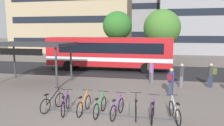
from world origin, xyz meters
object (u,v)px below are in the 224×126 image
commuter_navy_pack_3 (182,74)px  commuter_olive_pack_4 (151,70)px  parked_bicycle_orange_2 (84,105)px  street_tree_0 (162,28)px  parked_bicycle_white_7 (175,112)px  transit_shelter (32,45)px  parked_bicycle_purple_1 (66,105)px  commuter_olive_pack_0 (211,74)px  parked_bicycle_green_3 (100,107)px  street_tree_1 (117,26)px  parked_bicycle_purple_4 (117,108)px  city_bus (108,52)px  commuter_maroon_pack_1 (171,80)px  parked_bicycle_black_5 (136,109)px  parked_bicycle_black_0 (53,102)px  parked_bicycle_purple_6 (153,111)px

commuter_navy_pack_3 → commuter_olive_pack_4: (-2.04, 0.77, 0.02)m
parked_bicycle_orange_2 → street_tree_0: bearing=-9.8°
parked_bicycle_white_7 → transit_shelter: 11.12m
parked_bicycle_purple_1 → commuter_navy_pack_3: (5.87, 5.84, 0.56)m
parked_bicycle_orange_2 → commuter_olive_pack_0: size_ratio=1.05×
parked_bicycle_purple_1 → parked_bicycle_green_3: same height
parked_bicycle_orange_2 → parked_bicycle_green_3: 0.79m
commuter_navy_pack_3 → street_tree_1: bearing=-145.5°
parked_bicycle_white_7 → street_tree_1: bearing=7.3°
parked_bicycle_purple_4 → city_bus: bearing=24.5°
parked_bicycle_purple_4 → street_tree_0: bearing=2.4°
commuter_maroon_pack_1 → parked_bicycle_purple_1: bearing=147.1°
parked_bicycle_green_3 → parked_bicycle_black_5: size_ratio=1.00×
city_bus → parked_bicycle_purple_1: bearing=92.6°
street_tree_0 → commuter_olive_pack_4: bearing=-95.6°
parked_bicycle_purple_4 → parked_bicycle_black_5: (0.81, 0.13, 0.00)m
parked_bicycle_black_5 → parked_bicycle_white_7: same height
commuter_olive_pack_4 → parked_bicycle_black_0: bearing=-64.9°
commuter_maroon_pack_1 → street_tree_1: size_ratio=0.27×
parked_bicycle_purple_4 → parked_bicycle_white_7: size_ratio=1.00×
parked_bicycle_green_3 → commuter_olive_pack_0: 8.73m
parked_bicycle_purple_4 → commuter_olive_pack_0: 8.22m
parked_bicycle_purple_1 → parked_bicycle_purple_4: (2.44, 0.01, 0.00)m
parked_bicycle_green_3 → parked_bicycle_black_5: 1.62m
commuter_navy_pack_3 → parked_bicycle_black_0: bearing=-46.7°
city_bus → parked_bicycle_black_5: 11.88m
parked_bicycle_purple_6 → commuter_navy_pack_3: (1.87, 5.88, 0.56)m
parked_bicycle_green_3 → transit_shelter: (-6.35, 5.04, 2.40)m
parked_bicycle_purple_4 → parked_bicycle_white_7: 2.46m
city_bus → commuter_olive_pack_0: size_ratio=7.32×
city_bus → parked_bicycle_orange_2: size_ratio=6.99×
commuter_navy_pack_3 → commuter_maroon_pack_1: bearing=-18.8°
transit_shelter → commuter_olive_pack_4: (8.54, 1.50, -1.83)m
parked_bicycle_black_0 → parked_bicycle_purple_6: bearing=-78.9°
parked_bicycle_orange_2 → commuter_maroon_pack_1: (4.16, 3.56, 0.56)m
parked_bicycle_purple_6 → commuter_olive_pack_0: 7.34m
city_bus → parked_bicycle_purple_4: bearing=104.6°
parked_bicycle_purple_6 → commuter_maroon_pack_1: commuter_maroon_pack_1 is taller
parked_bicycle_purple_4 → parked_bicycle_black_5: bearing=-70.6°
parked_bicycle_purple_6 → transit_shelter: 10.39m
parked_bicycle_black_5 → street_tree_1: (-3.47, 15.61, 4.03)m
parked_bicycle_green_3 → parked_bicycle_white_7: bearing=-84.9°
parked_bicycle_orange_2 → parked_bicycle_green_3: size_ratio=1.00×
parked_bicycle_orange_2 → street_tree_1: bearing=7.2°
parked_bicycle_purple_6 → commuter_olive_pack_4: 6.67m
parked_bicycle_white_7 → parked_bicycle_purple_1: bearing=79.9°
city_bus → street_tree_1: street_tree_1 is taller
commuter_olive_pack_0 → commuter_olive_pack_4: commuter_olive_pack_4 is taller
parked_bicycle_purple_6 → commuter_olive_pack_4: bearing=4.8°
parked_bicycle_purple_6 → city_bus: bearing=24.5°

